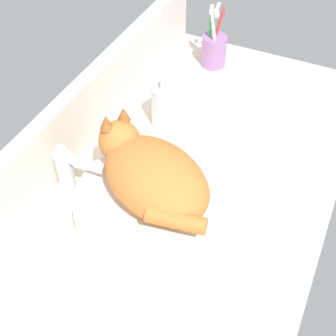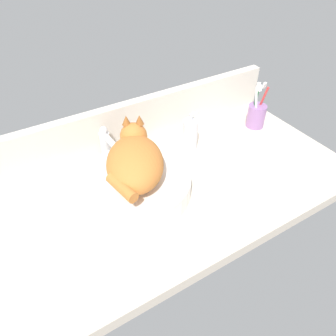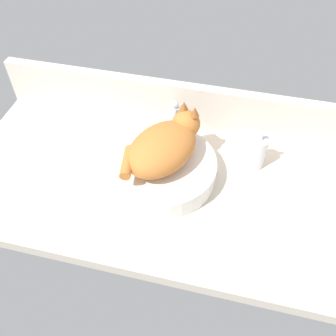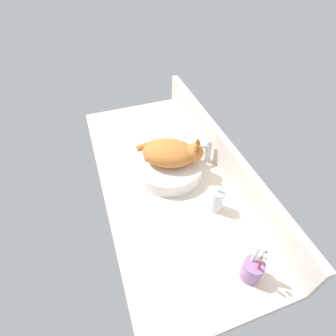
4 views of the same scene
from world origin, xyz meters
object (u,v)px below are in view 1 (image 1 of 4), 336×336
sink_basin (157,207)px  faucet (69,168)px  toothbrush_cup (214,49)px  soap_dispenser (163,106)px  cat (151,174)px

sink_basin → faucet: (-1.03, 20.29, 3.84)cm
toothbrush_cup → sink_basin: bearing=-170.2°
sink_basin → soap_dispenser: 30.74cm
sink_basin → faucet: size_ratio=2.49×
sink_basin → toothbrush_cup: 60.25cm
soap_dispenser → toothbrush_cup: toothbrush_cup is taller
sink_basin → soap_dispenser: soap_dispenser is taller
faucet → soap_dispenser: (29.24, -8.29, -1.51)cm
soap_dispenser → toothbrush_cup: size_ratio=0.78×
soap_dispenser → cat: bearing=-158.8°
cat → toothbrush_cup: bearing=8.7°
faucet → sink_basin: bearing=-87.1°
sink_basin → toothbrush_cup: bearing=9.8°
sink_basin → cat: bearing=68.1°
faucet → soap_dispenser: 30.43cm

